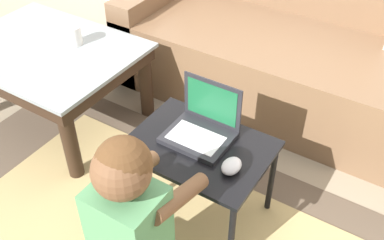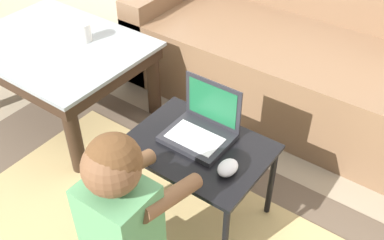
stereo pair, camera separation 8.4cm
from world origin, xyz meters
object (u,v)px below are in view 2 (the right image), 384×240
laptop (201,129)px  coffee_table (57,55)px  person_seated (124,233)px  cup_on_table (83,32)px  laptop_desk (198,155)px  computer_mouse (228,168)px  couch (312,58)px

laptop → coffee_table: bearing=173.5°
person_seated → cup_on_table: (-0.90, 0.70, 0.13)m
coffee_table → laptop_desk: size_ratio=1.66×
computer_mouse → couch: bearing=97.4°
laptop_desk → computer_mouse: 0.18m
coffee_table → cup_on_table: cup_on_table is taller
coffee_table → laptop_desk: bearing=-9.2°
laptop_desk → laptop: bearing=113.6°
computer_mouse → cup_on_table: 1.09m
laptop_desk → laptop: 0.10m
laptop → person_seated: size_ratio=0.33×
computer_mouse → cup_on_table: bearing=163.1°
laptop_desk → laptop: laptop is taller
laptop_desk → couch: bearing=88.6°
couch → laptop_desk: bearing=-91.4°
coffee_table → laptop: (0.96, -0.11, 0.07)m
coffee_table → laptop: size_ratio=3.56×
laptop_desk → person_seated: 0.44m
laptop_desk → cup_on_table: size_ratio=5.65×
laptop_desk → computer_mouse: computer_mouse is taller
laptop → couch: bearing=87.3°
person_seated → cup_on_table: 1.15m
laptop_desk → computer_mouse: size_ratio=5.86×
couch → person_seated: size_ratio=2.57×
laptop → computer_mouse: laptop is taller
person_seated → cup_on_table: size_ratio=7.88×
coffee_table → person_seated: (1.00, -0.60, -0.01)m
couch → laptop_desk: couch is taller
couch → person_seated: (-0.01, -1.45, 0.07)m
cup_on_table → laptop_desk: bearing=-16.7°
laptop → cup_on_table: bearing=166.0°
coffee_table → computer_mouse: computer_mouse is taller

